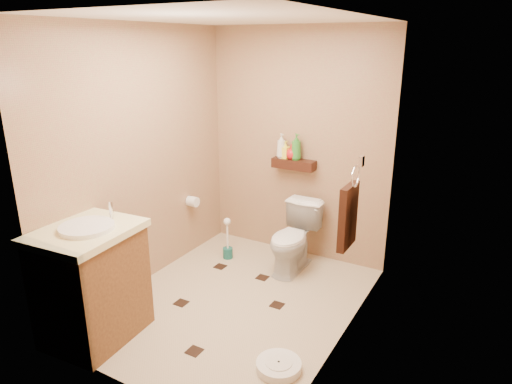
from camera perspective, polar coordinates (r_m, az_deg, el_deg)
The scene contains 18 objects.
ground at distance 4.23m, azimuth -2.60°, elevation -13.59°, with size 2.50×2.50×0.00m, color #C4B18F.
wall_back at distance 4.81m, azimuth 5.20°, elevation 5.79°, with size 2.00×0.04×2.40m, color #A0825B.
wall_front at distance 2.83m, azimuth -16.63°, elevation -3.93°, with size 2.00×0.04×2.40m, color #A0825B.
wall_left at distance 4.34m, azimuth -14.09°, elevation 3.97°, with size 0.04×2.50×2.40m, color #A0825B.
wall_right at distance 3.33m, azimuth 11.80°, elevation -0.16°, with size 0.04×2.50×2.40m, color #A0825B.
ceiling at distance 3.60m, azimuth -3.19°, elevation 20.92°, with size 2.00×2.50×0.02m, color white.
wall_shelf at distance 4.78m, azimuth 4.73°, elevation 3.50°, with size 0.46×0.14×0.10m, color #37180F.
floor_accents at distance 4.17m, azimuth -2.77°, elevation -14.04°, with size 1.23×1.36×0.01m.
toilet at distance 4.64m, azimuth 4.69°, elevation -5.78°, with size 0.39×0.68×0.69m, color white.
vanity at distance 3.79m, azimuth -19.85°, elevation -10.55°, with size 0.68×0.80×1.06m.
bathroom_scale at distance 3.49m, azimuth 2.85°, elevation -20.87°, with size 0.34×0.34×0.07m.
toilet_brush at distance 4.95m, azimuth -3.57°, elevation -6.52°, with size 0.11×0.11×0.46m.
towel_ring at distance 3.67m, azimuth 11.50°, elevation -2.66°, with size 0.12×0.30×0.76m.
toilet_paper at distance 4.95m, azimuth -7.91°, elevation -1.18°, with size 0.12×0.11×0.12m.
bottle_a at distance 4.80m, azimuth 3.19°, elevation 5.79°, with size 0.10×0.10×0.26m, color silver.
bottle_b at distance 4.79m, azimuth 3.70°, elevation 5.29°, with size 0.08×0.08×0.18m, color yellow.
bottle_c at distance 4.76m, azimuth 4.51°, elevation 5.05°, with size 0.12×0.12×0.16m, color red.
bottle_d at distance 4.73m, azimuth 5.05°, elevation 5.65°, with size 0.11×0.11×0.27m, color #31822B.
Camera 1 is at (1.94, -3.03, 2.23)m, focal length 32.00 mm.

